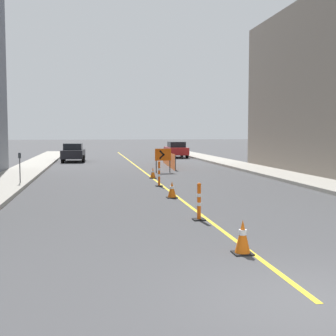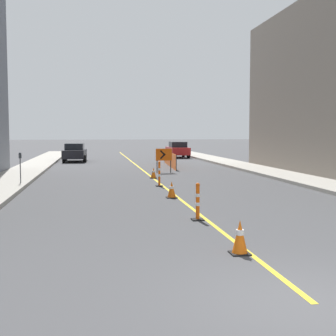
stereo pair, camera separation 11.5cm
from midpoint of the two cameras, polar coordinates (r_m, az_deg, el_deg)
name	(u,v)px [view 2 (the right image)]	position (r m, az deg, el deg)	size (l,w,h in m)	color
ground_plane	(315,304)	(7.64, 17.93, -15.54)	(300.00, 300.00, 0.00)	#424244
lane_stripe	(140,168)	(33.28, -3.31, -0.01)	(0.12, 53.27, 0.01)	gold
sidewalk_left	(31,168)	(33.38, -16.32, -0.03)	(2.40, 53.27, 0.17)	#9E998E
sidewalk_right	(242,166)	(34.85, 9.14, 0.27)	(2.40, 53.27, 0.17)	#9E998E
traffic_cone_nearest	(240,237)	(10.10, 9.08, -8.32)	(0.41, 0.41, 0.73)	black
traffic_cone_second	(172,190)	(18.29, 0.63, -2.67)	(0.42, 0.42, 0.65)	black
traffic_cone_third	(153,173)	(25.98, -1.66, -0.61)	(0.38, 0.38, 0.60)	black
delineator_post_front	(198,204)	(13.72, 3.88, -4.43)	(0.35, 0.35, 1.10)	black
delineator_post_rear	(159,175)	(22.14, -0.92, -0.91)	(0.33, 0.33, 1.20)	black
arrow_barricade_primary	(164,156)	(29.48, -0.40, 1.51)	(1.03, 0.11, 1.52)	#EF560C
safety_mesh_fence	(170,159)	(35.04, 0.31, 1.08)	(0.59, 8.72, 1.06)	#EF560C
parked_car_curb_near	(75,152)	(41.16, -11.22, 1.87)	(2.00, 4.38, 1.59)	black
parked_car_curb_mid	(178,150)	(46.78, 1.25, 2.25)	(1.94, 4.32, 1.59)	maroon
parking_meter_near_curb	(20,161)	(23.20, -17.44, 0.77)	(0.12, 0.11, 1.44)	#4C4C51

